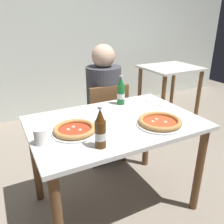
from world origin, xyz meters
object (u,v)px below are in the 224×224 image
at_px(diner_seated, 104,108).
at_px(paper_cup, 40,137).
at_px(pizza_marinara_far, 160,122).
at_px(beer_bottle_left, 100,131).
at_px(napkin_with_cutlery, 152,104).
at_px(dining_table_main, 115,135).
at_px(pizza_margherita_near, 75,130).
at_px(beer_bottle_center, 121,92).
at_px(chair_behind_table, 106,119).
at_px(dining_table_background, 170,77).

xyz_separation_m(diner_seated, paper_cup, (-0.76, -0.75, 0.21)).
distance_m(pizza_marinara_far, beer_bottle_left, 0.50).
height_order(beer_bottle_left, paper_cup, beer_bottle_left).
bearing_deg(napkin_with_cutlery, paper_cup, -166.08).
xyz_separation_m(dining_table_main, paper_cup, (-0.54, -0.09, 0.16)).
height_order(diner_seated, beer_bottle_left, diner_seated).
bearing_deg(diner_seated, pizza_margherita_near, -127.47).
height_order(diner_seated, pizza_marinara_far, diner_seated).
xyz_separation_m(pizza_marinara_far, paper_cup, (-0.78, 0.11, 0.03)).
relative_size(pizza_marinara_far, beer_bottle_center, 1.31).
bearing_deg(diner_seated, pizza_marinara_far, -88.81).
distance_m(pizza_margherita_near, paper_cup, 0.23).
xyz_separation_m(diner_seated, beer_bottle_left, (-0.46, -0.94, 0.27)).
bearing_deg(pizza_marinara_far, chair_behind_table, 91.72).
distance_m(dining_table_main, diner_seated, 0.70).
bearing_deg(beer_bottle_center, napkin_with_cutlery, -29.25).
bearing_deg(beer_bottle_center, diner_seated, 87.28).
bearing_deg(pizza_marinara_far, paper_cup, 171.84).
distance_m(pizza_marinara_far, paper_cup, 0.79).
distance_m(pizza_marinara_far, beer_bottle_center, 0.49).
xyz_separation_m(chair_behind_table, pizza_margherita_near, (-0.53, -0.65, 0.29)).
distance_m(diner_seated, beer_bottle_left, 1.08).
bearing_deg(pizza_margherita_near, napkin_with_cutlery, 14.88).
bearing_deg(beer_bottle_left, beer_bottle_center, 51.48).
relative_size(chair_behind_table, paper_cup, 8.95).
xyz_separation_m(chair_behind_table, diner_seated, (0.01, 0.05, 0.10)).
relative_size(pizza_marinara_far, napkin_with_cutlery, 1.69).
bearing_deg(napkin_with_cutlery, pizza_margherita_near, -165.12).
relative_size(diner_seated, pizza_marinara_far, 3.75).
relative_size(dining_table_background, beer_bottle_center, 3.24).
bearing_deg(dining_table_background, diner_seated, -154.76).
distance_m(chair_behind_table, diner_seated, 0.11).
xyz_separation_m(beer_bottle_center, paper_cup, (-0.74, -0.37, -0.06)).
xyz_separation_m(dining_table_background, pizza_marinara_far, (-1.41, -1.53, 0.18)).
height_order(chair_behind_table, diner_seated, diner_seated).
distance_m(dining_table_main, chair_behind_table, 0.67).
bearing_deg(paper_cup, pizza_margherita_near, 10.59).
bearing_deg(pizza_marinara_far, beer_bottle_left, -170.67).
bearing_deg(chair_behind_table, beer_bottle_center, 93.26).
distance_m(chair_behind_table, napkin_with_cutlery, 0.57).
xyz_separation_m(dining_table_background, beer_bottle_center, (-1.44, -1.05, 0.26)).
relative_size(diner_seated, napkin_with_cutlery, 6.35).
relative_size(dining_table_main, beer_bottle_left, 4.86).
height_order(dining_table_main, pizza_marinara_far, pizza_marinara_far).
height_order(diner_seated, beer_bottle_center, diner_seated).
height_order(beer_bottle_left, beer_bottle_center, same).
height_order(dining_table_main, beer_bottle_left, beer_bottle_left).
distance_m(pizza_margherita_near, pizza_marinara_far, 0.58).
relative_size(beer_bottle_left, napkin_with_cutlery, 1.30).
distance_m(dining_table_main, paper_cup, 0.57).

